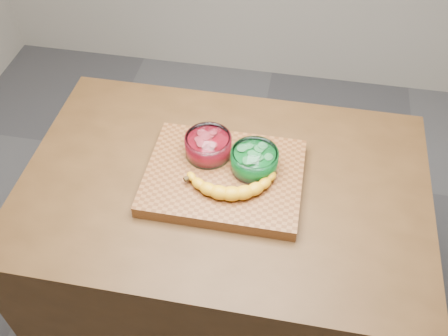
# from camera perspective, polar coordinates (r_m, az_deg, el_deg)

# --- Properties ---
(ground) EXTENTS (3.50, 3.50, 0.00)m
(ground) POSITION_cam_1_polar(r_m,az_deg,el_deg) (2.23, -0.00, -16.80)
(ground) COLOR #55565A
(ground) RESTS_ON ground
(counter) EXTENTS (1.20, 0.80, 0.90)m
(counter) POSITION_cam_1_polar(r_m,az_deg,el_deg) (1.83, -0.00, -10.77)
(counter) COLOR #482D15
(counter) RESTS_ON ground
(cutting_board) EXTENTS (0.45, 0.35, 0.04)m
(cutting_board) POSITION_cam_1_polar(r_m,az_deg,el_deg) (1.45, -0.00, -1.06)
(cutting_board) COLOR brown
(cutting_board) RESTS_ON counter
(bowl_red) EXTENTS (0.14, 0.14, 0.06)m
(bowl_red) POSITION_cam_1_polar(r_m,az_deg,el_deg) (1.47, -1.81, 2.57)
(bowl_red) COLOR white
(bowl_red) RESTS_ON cutting_board
(bowl_green) EXTENTS (0.14, 0.14, 0.06)m
(bowl_green) POSITION_cam_1_polar(r_m,az_deg,el_deg) (1.43, 3.49, 0.88)
(bowl_green) COLOR white
(bowl_green) RESTS_ON cutting_board
(banana) EXTENTS (0.29, 0.15, 0.04)m
(banana) POSITION_cam_1_polar(r_m,az_deg,el_deg) (1.39, 0.70, -1.63)
(banana) COLOR orange
(banana) RESTS_ON cutting_board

